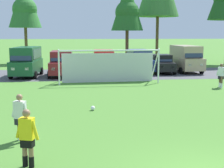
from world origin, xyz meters
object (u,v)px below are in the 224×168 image
(parked_car_slot_left, at_px, (62,63))
(parked_car_slot_center_right, at_px, (161,64))
(referee, at_px, (27,138))
(parked_car_slot_far_left, at_px, (27,61))
(parked_car_slot_center, at_px, (139,61))
(parked_car_slot_right, at_px, (186,58))
(player_striker_near, at_px, (20,118))
(soccer_ball, at_px, (93,108))
(soccer_goal, at_px, (108,65))
(parked_car_slot_center_left, at_px, (104,62))
(player_defender_far, at_px, (221,76))

(parked_car_slot_left, distance_m, parked_car_slot_center_right, 9.24)
(referee, height_order, parked_car_slot_far_left, parked_car_slot_far_left)
(parked_car_slot_center, bearing_deg, parked_car_slot_right, 1.25)
(parked_car_slot_left, bearing_deg, player_striker_near, -92.05)
(soccer_ball, relative_size, parked_car_slot_left, 0.05)
(parked_car_slot_right, bearing_deg, referee, -118.90)
(player_striker_near, distance_m, parked_car_slot_center, 20.40)
(referee, distance_m, parked_car_slot_center_right, 22.66)
(parked_car_slot_center, height_order, parked_car_slot_right, parked_car_slot_right)
(soccer_goal, height_order, parked_car_slot_right, soccer_goal)
(parked_car_slot_center, relative_size, parked_car_slot_center_right, 1.11)
(parked_car_slot_center_left, xyz_separation_m, parked_car_slot_center, (3.41, 0.54, 0.00))
(soccer_ball, distance_m, parked_car_slot_right, 17.66)
(parked_car_slot_center_right, bearing_deg, parked_car_slot_left, -172.20)
(parked_car_slot_far_left, height_order, parked_car_slot_right, same)
(soccer_goal, bearing_deg, parked_car_slot_far_left, 148.27)
(parked_car_slot_center_right, bearing_deg, referee, -113.95)
(parked_car_slot_left, distance_m, parked_car_slot_center_left, 3.91)
(parked_car_slot_center_left, bearing_deg, parked_car_slot_center, 9.08)
(parked_car_slot_far_left, bearing_deg, parked_car_slot_right, 6.90)
(soccer_goal, relative_size, parked_car_slot_center, 1.60)
(soccer_goal, distance_m, parked_car_slot_right, 9.93)
(parked_car_slot_center_left, relative_size, parked_car_slot_center_right, 1.11)
(soccer_goal, relative_size, parked_car_slot_center_right, 1.77)
(soccer_goal, bearing_deg, soccer_ball, -100.28)
(referee, xyz_separation_m, parked_car_slot_far_left, (-2.92, 19.45, 0.52))
(parked_car_slot_far_left, height_order, parked_car_slot_center_left, parked_car_slot_far_left)
(referee, bearing_deg, player_defender_far, 47.59)
(parked_car_slot_center, bearing_deg, player_defender_far, -66.39)
(parked_car_slot_far_left, relative_size, parked_car_slot_right, 1.01)
(soccer_ball, bearing_deg, parked_car_slot_center, 70.82)
(soccer_goal, xyz_separation_m, parked_car_slot_far_left, (-6.63, 4.10, 0.05))
(referee, relative_size, parked_car_slot_right, 0.34)
(soccer_ball, height_order, parked_car_slot_right, parked_car_slot_right)
(parked_car_slot_far_left, xyz_separation_m, parked_car_slot_center_left, (6.71, 1.13, -0.23))
(soccer_goal, bearing_deg, parked_car_slot_center_left, 89.15)
(parked_car_slot_left, xyz_separation_m, parked_car_slot_right, (11.67, 1.76, 0.23))
(soccer_ball, distance_m, parked_car_slot_left, 13.20)
(soccer_ball, xyz_separation_m, referee, (-2.10, -6.46, 0.71))
(soccer_ball, xyz_separation_m, parked_car_slot_center_right, (7.10, 14.26, 0.77))
(soccer_ball, relative_size, referee, 0.13)
(parked_car_slot_left, xyz_separation_m, parked_car_slot_center_right, (9.16, 1.25, -0.24))
(referee, bearing_deg, soccer_goal, 76.41)
(soccer_goal, bearing_deg, player_defender_far, -23.25)
(player_striker_near, distance_m, parked_car_slot_center_right, 20.88)
(soccer_ball, bearing_deg, parked_car_slot_right, 56.91)
(parked_car_slot_center, bearing_deg, parked_car_slot_far_left, -170.62)
(soccer_ball, distance_m, soccer_goal, 9.11)
(parked_car_slot_center_left, bearing_deg, soccer_ball, -96.83)
(parked_car_slot_far_left, bearing_deg, player_defender_far, -27.42)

